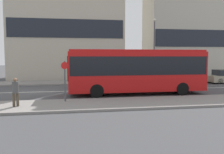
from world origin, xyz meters
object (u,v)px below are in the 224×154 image
city_bus (137,69)px  parked_car_0 (182,78)px  bus_stop_sign (65,78)px  street_lamp (154,43)px  pedestrian_near_stop (15,90)px

city_bus → parked_car_0: 8.83m
bus_stop_sign → street_lamp: size_ratio=0.36×
pedestrian_near_stop → street_lamp: size_ratio=0.23×
city_bus → street_lamp: bearing=56.8°
city_bus → parked_car_0: size_ratio=2.30×
parked_car_0 → pedestrian_near_stop: size_ratio=2.82×
parked_car_0 → bus_stop_sign: (-11.84, -8.67, 0.96)m
pedestrian_near_stop → bus_stop_sign: 2.95m
parked_car_0 → pedestrian_near_stop: bearing=-146.0°
pedestrian_near_stop → street_lamp: street_lamp is taller
parked_car_0 → street_lamp: street_lamp is taller
bus_stop_sign → street_lamp: 14.79m
city_bus → street_lamp: size_ratio=1.51×
pedestrian_near_stop → bus_stop_sign: (2.67, 1.13, 0.56)m
street_lamp → pedestrian_near_stop: bearing=-135.4°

